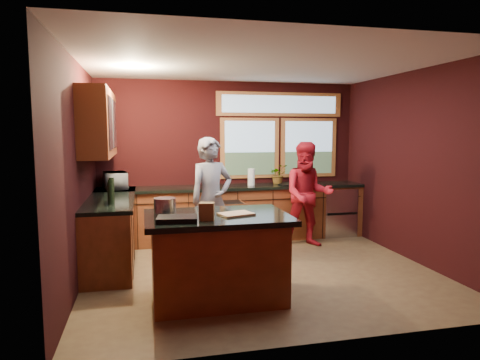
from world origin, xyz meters
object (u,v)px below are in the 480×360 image
object	(u,v)px
island	(217,257)
cutting_board	(236,214)
stock_pot	(165,206)
person_grey	(211,200)
person_red	(308,194)

from	to	relation	value
island	cutting_board	distance (m)	0.52
island	stock_pot	distance (m)	0.80
person_grey	person_red	size ratio (longest dim) A/B	1.05
person_grey	island	bearing A→B (deg)	-115.03
island	person_grey	distance (m)	1.43
island	cutting_board	world-z (taller)	cutting_board
stock_pot	cutting_board	bearing A→B (deg)	-14.93
person_red	stock_pot	bearing A→B (deg)	-131.64
person_grey	person_red	world-z (taller)	person_grey
cutting_board	stock_pot	bearing A→B (deg)	165.07
stock_pot	island	bearing A→B (deg)	-15.26
person_grey	cutting_board	distance (m)	1.42
stock_pot	person_red	bearing A→B (deg)	35.97
person_grey	stock_pot	bearing A→B (deg)	-138.72
island	person_grey	size ratio (longest dim) A/B	0.88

